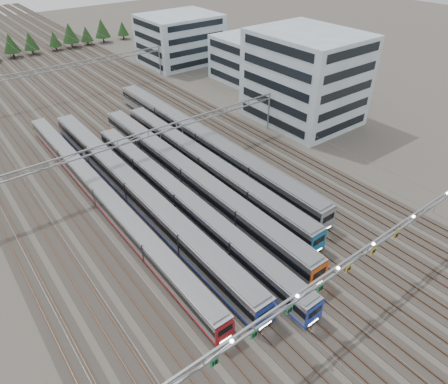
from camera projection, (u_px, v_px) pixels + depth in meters
ground at (325, 316)px, 45.58m from camera, size 400.00×400.00×0.00m
track_bed at (45, 75)px, 109.78m from camera, size 54.00×260.00×5.42m
train_a at (102, 195)px, 61.91m from camera, size 2.57×62.72×3.34m
train_b at (135, 190)px, 62.53m from camera, size 3.07×60.91×4.01m
train_c at (182, 201)px, 60.48m from camera, size 2.77×53.10×3.60m
train_d at (189, 176)px, 65.83m from camera, size 3.07×56.22×4.01m
train_e at (206, 164)px, 69.11m from camera, size 2.95×51.24×3.85m
train_f at (202, 141)px, 76.12m from camera, size 3.18×61.58×4.15m
gantry_near at (336, 273)px, 41.44m from camera, size 56.36×0.61×8.08m
gantry_mid at (149, 139)px, 67.96m from camera, size 56.36×0.36×8.00m
gantry_far at (59, 72)px, 97.23m from camera, size 56.36×0.36×8.00m
depot_bldg_south at (305, 78)px, 84.83m from camera, size 18.00×22.00×18.65m
depot_bldg_mid at (246, 58)px, 108.44m from camera, size 14.00×16.00×11.45m
depot_bldg_north at (180, 39)px, 121.07m from camera, size 22.00×18.00×13.82m
treeline at (21, 42)px, 127.81m from camera, size 100.10×5.60×7.02m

